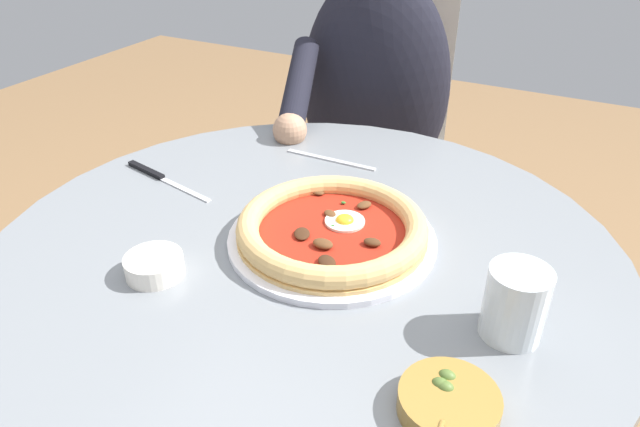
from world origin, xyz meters
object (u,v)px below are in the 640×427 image
object	(u,v)px
dining_table	(306,325)
ramekin_capers	(154,265)
cafe_chair_diner	(379,133)
pizza_on_plate	(332,230)
steak_knife	(156,175)
olive_pan	(448,403)
fork_utensil	(331,160)
diner_person	(370,166)
water_glass	(514,308)

from	to	relation	value
dining_table	ramekin_capers	distance (m)	0.28
dining_table	cafe_chair_diner	xyz separation A→B (m)	(0.20, -0.79, -0.01)
pizza_on_plate	steak_knife	distance (m)	0.37
olive_pan	fork_utensil	distance (m)	0.59
pizza_on_plate	diner_person	bearing A→B (deg)	-72.59
ramekin_capers	cafe_chair_diner	size ratio (longest dim) A/B	0.09
fork_utensil	diner_person	world-z (taller)	diner_person
olive_pan	diner_person	world-z (taller)	diner_person
steak_knife	fork_utensil	world-z (taller)	steak_knife
pizza_on_plate	diner_person	world-z (taller)	diner_person
dining_table	diner_person	world-z (taller)	diner_person
water_glass	diner_person	world-z (taller)	diner_person
ramekin_capers	diner_person	size ratio (longest dim) A/B	0.07
steak_knife	ramekin_capers	size ratio (longest dim) A/B	2.71
steak_knife	ramekin_capers	bearing A→B (deg)	130.92
olive_pan	cafe_chair_diner	xyz separation A→B (m)	(0.47, -0.98, -0.18)
pizza_on_plate	water_glass	distance (m)	0.29
water_glass	fork_utensil	size ratio (longest dim) A/B	0.50
dining_table	fork_utensil	distance (m)	0.33
pizza_on_plate	diner_person	distance (m)	0.68
ramekin_capers	olive_pan	distance (m)	0.42
steak_knife	olive_pan	distance (m)	0.67
dining_table	olive_pan	world-z (taller)	olive_pan
pizza_on_plate	olive_pan	distance (m)	0.33
ramekin_capers	olive_pan	size ratio (longest dim) A/B	0.61
olive_pan	fork_utensil	bearing A→B (deg)	-51.84
cafe_chair_diner	pizza_on_plate	bearing A→B (deg)	106.66
olive_pan	fork_utensil	world-z (taller)	olive_pan
cafe_chair_diner	ramekin_capers	bearing A→B (deg)	92.95
steak_knife	water_glass	bearing A→B (deg)	169.86
steak_knife	pizza_on_plate	bearing A→B (deg)	174.03
water_glass	olive_pan	world-z (taller)	water_glass
pizza_on_plate	water_glass	world-z (taller)	water_glass
ramekin_capers	water_glass	bearing A→B (deg)	-166.81
dining_table	diner_person	size ratio (longest dim) A/B	0.79
pizza_on_plate	diner_person	xyz separation A→B (m)	(0.19, -0.62, -0.22)
water_glass	diner_person	size ratio (longest dim) A/B	0.08
dining_table	pizza_on_plate	bearing A→B (deg)	-139.28
dining_table	water_glass	distance (m)	0.37
steak_knife	cafe_chair_diner	world-z (taller)	cafe_chair_diner
ramekin_capers	olive_pan	bearing A→B (deg)	174.45
dining_table	pizza_on_plate	distance (m)	0.18
fork_utensil	diner_person	xyz separation A→B (m)	(0.07, -0.38, -0.20)
olive_pan	fork_utensil	xyz separation A→B (m)	(0.37, -0.47, -0.01)
water_glass	dining_table	bearing A→B (deg)	-9.10
ramekin_capers	fork_utensil	distance (m)	0.43
water_glass	ramekin_capers	world-z (taller)	water_glass
olive_pan	cafe_chair_diner	size ratio (longest dim) A/B	0.14
pizza_on_plate	ramekin_capers	bearing A→B (deg)	45.71
pizza_on_plate	steak_knife	bearing A→B (deg)	-5.97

